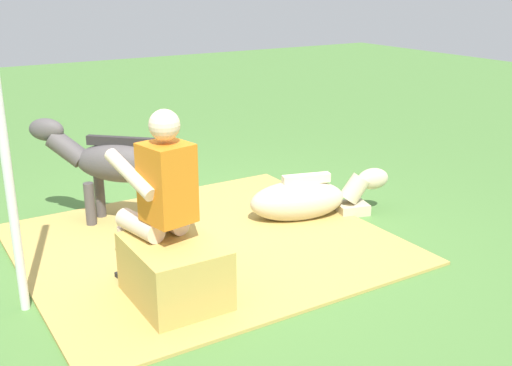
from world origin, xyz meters
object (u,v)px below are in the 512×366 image
hay_bale (174,272)px  tent_pole_left (4,146)px  person_seated (158,196)px  pony_standing (112,163)px  pony_lying (308,198)px

hay_bale → tent_pole_left: tent_pole_left is taller
hay_bale → person_seated: person_seated is taller
hay_bale → pony_standing: 1.59m
pony_standing → pony_lying: 1.76m
pony_standing → pony_lying: bearing=-116.7°
hay_bale → tent_pole_left: bearing=63.8°
tent_pole_left → person_seated: bearing=-107.8°
person_seated → tent_pole_left: 1.00m
person_seated → pony_lying: bearing=-70.1°
pony_standing → person_seated: bearing=173.6°
pony_lying → tent_pole_left: bearing=97.4°
pony_standing → pony_lying: pony_standing is taller
tent_pole_left → pony_lying: bearing=-82.6°
tent_pole_left → pony_standing: bearing=-42.8°
hay_bale → person_seated: 0.53m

